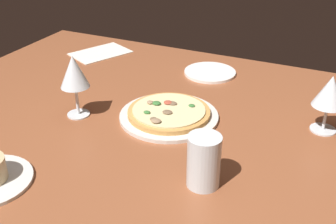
{
  "coord_description": "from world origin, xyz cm",
  "views": [
    {
      "loc": [
        -39.89,
        85.04,
        58.85
      ],
      "look_at": [
        0.77,
        -2.22,
        7.0
      ],
      "focal_mm": 45.34,
      "sensor_mm": 36.0,
      "label": 1
    }
  ],
  "objects_px": {
    "wine_glass_near": "(74,73)",
    "paper_menu": "(100,53)",
    "water_glass": "(204,163)",
    "wine_glass_far": "(330,93)",
    "pizza_main": "(169,114)",
    "side_plate": "(210,72)"
  },
  "relations": [
    {
      "from": "pizza_main",
      "to": "wine_glass_far",
      "type": "xyz_separation_m",
      "value": [
        -0.38,
        -0.11,
        0.09
      ]
    },
    {
      "from": "paper_menu",
      "to": "water_glass",
      "type": "bearing_deg",
      "value": 163.02
    },
    {
      "from": "pizza_main",
      "to": "side_plate",
      "type": "height_order",
      "value": "pizza_main"
    },
    {
      "from": "wine_glass_far",
      "to": "wine_glass_near",
      "type": "height_order",
      "value": "wine_glass_near"
    },
    {
      "from": "pizza_main",
      "to": "paper_menu",
      "type": "bearing_deg",
      "value": -37.82
    },
    {
      "from": "wine_glass_near",
      "to": "water_glass",
      "type": "bearing_deg",
      "value": 161.37
    },
    {
      "from": "pizza_main",
      "to": "wine_glass_near",
      "type": "height_order",
      "value": "wine_glass_near"
    },
    {
      "from": "side_plate",
      "to": "water_glass",
      "type": "bearing_deg",
      "value": 108.54
    },
    {
      "from": "wine_glass_near",
      "to": "wine_glass_far",
      "type": "bearing_deg",
      "value": -162.26
    },
    {
      "from": "pizza_main",
      "to": "wine_glass_far",
      "type": "height_order",
      "value": "wine_glass_far"
    },
    {
      "from": "pizza_main",
      "to": "side_plate",
      "type": "relative_size",
      "value": 1.56
    },
    {
      "from": "wine_glass_far",
      "to": "side_plate",
      "type": "xyz_separation_m",
      "value": [
        0.38,
        -0.22,
        -0.1
      ]
    },
    {
      "from": "paper_menu",
      "to": "wine_glass_near",
      "type": "bearing_deg",
      "value": 141.35
    },
    {
      "from": "wine_glass_near",
      "to": "water_glass",
      "type": "distance_m",
      "value": 0.44
    },
    {
      "from": "pizza_main",
      "to": "water_glass",
      "type": "height_order",
      "value": "water_glass"
    },
    {
      "from": "wine_glass_near",
      "to": "paper_menu",
      "type": "relative_size",
      "value": 0.84
    },
    {
      "from": "water_glass",
      "to": "side_plate",
      "type": "height_order",
      "value": "water_glass"
    },
    {
      "from": "water_glass",
      "to": "side_plate",
      "type": "relative_size",
      "value": 0.68
    },
    {
      "from": "wine_glass_far",
      "to": "side_plate",
      "type": "relative_size",
      "value": 0.89
    },
    {
      "from": "wine_glass_far",
      "to": "side_plate",
      "type": "distance_m",
      "value": 0.45
    },
    {
      "from": "pizza_main",
      "to": "water_glass",
      "type": "xyz_separation_m",
      "value": [
        -0.18,
        0.23,
        0.04
      ]
    },
    {
      "from": "wine_glass_near",
      "to": "paper_menu",
      "type": "bearing_deg",
      "value": -64.08
    }
  ]
}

